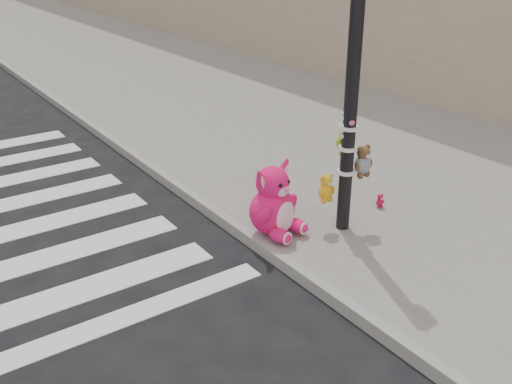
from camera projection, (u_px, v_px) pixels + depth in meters
sidewalk_near at (191, 81)px, 14.54m from camera, size 7.00×80.00×0.14m
curb_edge at (56, 102)px, 12.74m from camera, size 0.12×80.00×0.15m
signal_pole at (351, 99)px, 6.48m from camera, size 0.69×0.50×4.00m
pink_bunny at (274, 205)px, 6.84m from camera, size 0.70×0.78×0.92m
red_teddy at (380, 201)px, 7.61m from camera, size 0.15×0.11×0.19m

